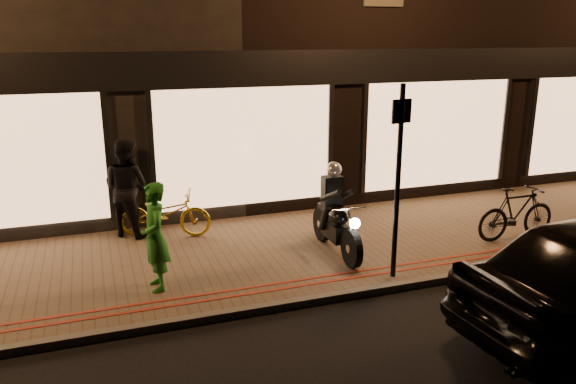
% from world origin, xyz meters
% --- Properties ---
extents(ground, '(90.00, 90.00, 0.00)m').
position_xyz_m(ground, '(0.00, 0.00, 0.00)').
color(ground, black).
rests_on(ground, ground).
extents(sidewalk, '(50.00, 4.00, 0.12)m').
position_xyz_m(sidewalk, '(0.00, 2.00, 0.06)').
color(sidewalk, brown).
rests_on(sidewalk, ground).
extents(kerb_stone, '(50.00, 0.14, 0.12)m').
position_xyz_m(kerb_stone, '(0.00, 0.05, 0.06)').
color(kerb_stone, '#59544C').
rests_on(kerb_stone, ground).
extents(red_kerb_lines, '(50.00, 0.26, 0.01)m').
position_xyz_m(red_kerb_lines, '(0.00, 0.55, 0.12)').
color(red_kerb_lines, maroon).
rests_on(red_kerb_lines, sidewalk).
extents(building_row, '(48.00, 10.11, 8.50)m').
position_xyz_m(building_row, '(-0.00, 8.99, 4.25)').
color(building_row, black).
rests_on(building_row, ground).
extents(motorcycle, '(0.60, 1.94, 1.59)m').
position_xyz_m(motorcycle, '(0.94, 1.55, 0.73)').
color(motorcycle, black).
rests_on(motorcycle, sidewalk).
extents(sign_post, '(0.35, 0.10, 3.00)m').
position_xyz_m(sign_post, '(1.39, 0.32, 1.80)').
color(sign_post, black).
rests_on(sign_post, sidewalk).
extents(bicycle_gold, '(1.80, 1.11, 0.89)m').
position_xyz_m(bicycle_gold, '(-1.74, 3.35, 0.57)').
color(bicycle_gold, gold).
rests_on(bicycle_gold, sidewalk).
extents(bicycle_dark, '(1.67, 0.48, 1.01)m').
position_xyz_m(bicycle_dark, '(4.36, 1.04, 0.62)').
color(bicycle_dark, black).
rests_on(bicycle_dark, sidewalk).
extents(person_green, '(0.44, 0.63, 1.63)m').
position_xyz_m(person_green, '(-2.16, 1.10, 0.94)').
color(person_green, '#237B21').
rests_on(person_green, sidewalk).
extents(person_dark, '(1.14, 1.12, 1.85)m').
position_xyz_m(person_dark, '(-2.38, 3.68, 1.05)').
color(person_dark, black).
rests_on(person_dark, sidewalk).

